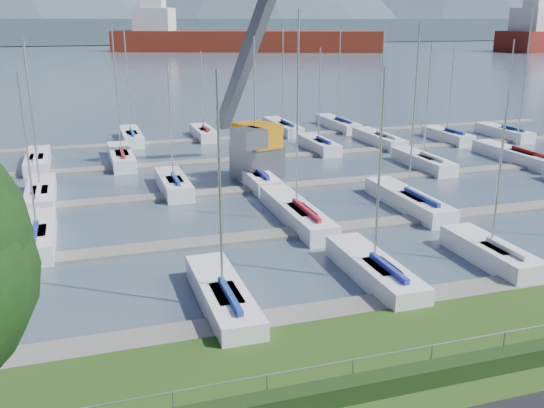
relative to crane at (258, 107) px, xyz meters
name	(u,v)px	position (x,y,z in m)	size (l,w,h in m)	color
water	(95,49)	(-4.62, 229.86, -5.73)	(800.00, 540.00, 0.20)	#465767
hedge	(385,383)	(-4.62, -30.54, -4.98)	(80.00, 0.70, 0.70)	#1B3112
fence	(381,355)	(-4.62, -30.14, -4.13)	(0.04, 0.04, 80.00)	#999CA1
foothill	(89,31)	(-4.62, 299.86, 0.67)	(900.00, 80.00, 12.00)	#425461
docks	(214,193)	(-4.62, -4.14, -5.55)	(90.00, 41.60, 0.25)	slate
crane	(258,107)	(0.00, 0.00, 0.00)	(7.40, 13.03, 22.35)	#5C5E64
cargo_ship_mid	(236,41)	(47.21, 190.64, -1.82)	(102.72, 54.71, 21.50)	maroon
sailboat_fleet	(186,112)	(-5.92, -1.03, 0.02)	(75.41, 49.52, 13.58)	silver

